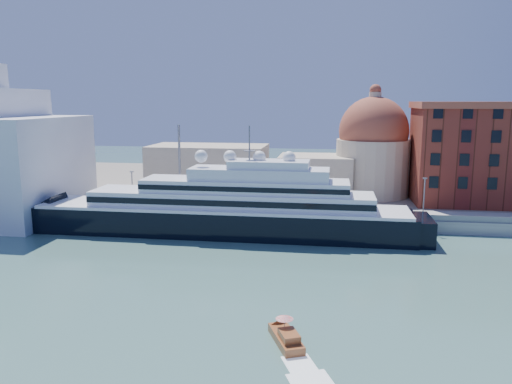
# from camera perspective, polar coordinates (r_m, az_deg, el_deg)

# --- Properties ---
(ground) EXTENTS (400.00, 400.00, 0.00)m
(ground) POSITION_cam_1_polar(r_m,az_deg,el_deg) (74.11, -1.16, -9.68)
(ground) COLOR #3B6661
(ground) RESTS_ON ground
(quay) EXTENTS (180.00, 10.00, 2.50)m
(quay) POSITION_cam_1_polar(r_m,az_deg,el_deg) (106.06, 1.99, -2.79)
(quay) COLOR gray
(quay) RESTS_ON ground
(land) EXTENTS (260.00, 72.00, 2.00)m
(land) POSITION_cam_1_polar(r_m,az_deg,el_deg) (146.12, 3.89, 0.74)
(land) COLOR slate
(land) RESTS_ON ground
(quay_fence) EXTENTS (180.00, 0.10, 1.20)m
(quay_fence) POSITION_cam_1_polar(r_m,az_deg,el_deg) (101.29, 1.70, -2.35)
(quay_fence) COLOR slate
(quay_fence) RESTS_ON quay
(superyacht) EXTENTS (81.83, 11.34, 24.46)m
(superyacht) POSITION_cam_1_polar(r_m,az_deg,el_deg) (96.78, -5.31, -2.31)
(superyacht) COLOR black
(superyacht) RESTS_ON ground
(service_barge) EXTENTS (13.73, 7.82, 2.93)m
(service_barge) POSITION_cam_1_polar(r_m,az_deg,el_deg) (104.19, -17.10, -3.73)
(service_barge) COLOR white
(service_barge) RESTS_ON ground
(water_taxi) EXTENTS (4.54, 6.86, 3.10)m
(water_taxi) POSITION_cam_1_polar(r_m,az_deg,el_deg) (55.14, 3.49, -16.22)
(water_taxi) COLOR brown
(water_taxi) RESTS_ON ground
(warehouse) EXTENTS (43.00, 19.00, 23.25)m
(warehouse) POSITION_cam_1_polar(r_m,az_deg,el_deg) (127.55, 27.03, 4.02)
(warehouse) COLOR maroon
(warehouse) RESTS_ON land
(church) EXTENTS (66.00, 18.00, 25.50)m
(church) POSITION_cam_1_polar(r_m,az_deg,el_deg) (127.24, 6.15, 3.78)
(church) COLOR beige
(church) RESTS_ON land
(lamp_posts) EXTENTS (120.80, 2.40, 18.00)m
(lamp_posts) POSITION_cam_1_polar(r_m,az_deg,el_deg) (104.97, -4.98, 1.81)
(lamp_posts) COLOR slate
(lamp_posts) RESTS_ON quay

